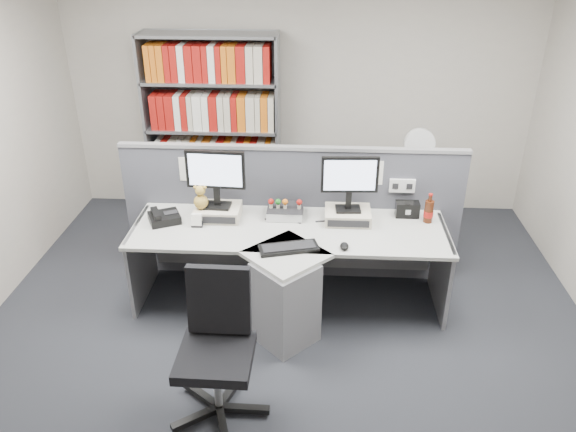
# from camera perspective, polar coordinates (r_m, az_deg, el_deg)

# --- Properties ---
(ground) EXTENTS (5.50, 5.50, 0.00)m
(ground) POSITION_cam_1_polar(r_m,az_deg,el_deg) (4.36, -0.51, -14.83)
(ground) COLOR #2B2D32
(ground) RESTS_ON ground
(room_shell) EXTENTS (5.04, 5.54, 2.72)m
(room_shell) POSITION_cam_1_polar(r_m,az_deg,el_deg) (3.42, -0.64, 7.96)
(room_shell) COLOR #B8B0A4
(room_shell) RESTS_ON ground
(partition) EXTENTS (3.00, 0.08, 1.27)m
(partition) POSITION_cam_1_polar(r_m,az_deg,el_deg) (5.02, 0.45, 0.40)
(partition) COLOR #4C4D56
(partition) RESTS_ON ground
(desk) EXTENTS (2.60, 1.20, 0.72)m
(desk) POSITION_cam_1_polar(r_m,az_deg,el_deg) (4.55, -0.04, -5.51)
(desk) COLOR #B3B3AC
(desk) RESTS_ON ground
(monitor_riser_left) EXTENTS (0.38, 0.31, 0.10)m
(monitor_riser_left) POSITION_cam_1_polar(r_m,az_deg,el_deg) (4.79, -7.15, 0.40)
(monitor_riser_left) COLOR beige
(monitor_riser_left) RESTS_ON desk
(monitor_riser_right) EXTENTS (0.38, 0.31, 0.10)m
(monitor_riser_right) POSITION_cam_1_polar(r_m,az_deg,el_deg) (4.73, 6.10, 0.05)
(monitor_riser_right) COLOR beige
(monitor_riser_right) RESTS_ON desk
(monitor_left) EXTENTS (0.49, 0.17, 0.50)m
(monitor_left) POSITION_cam_1_polar(r_m,az_deg,el_deg) (4.65, -7.39, 4.25)
(monitor_left) COLOR black
(monitor_left) RESTS_ON monitor_riser_left
(monitor_right) EXTENTS (0.47, 0.16, 0.48)m
(monitor_right) POSITION_cam_1_polar(r_m,az_deg,el_deg) (4.58, 6.30, 3.77)
(monitor_right) COLOR black
(monitor_right) RESTS_ON monitor_riser_right
(desktop_pc) EXTENTS (0.30, 0.27, 0.08)m
(desktop_pc) POSITION_cam_1_polar(r_m,az_deg,el_deg) (4.79, -0.29, 0.46)
(desktop_pc) COLOR black
(desktop_pc) RESTS_ON desk
(figurines) EXTENTS (0.29, 0.05, 0.09)m
(figurines) POSITION_cam_1_polar(r_m,az_deg,el_deg) (4.73, -0.48, 1.36)
(figurines) COLOR beige
(figurines) RESTS_ON desktop_pc
(keyboard) EXTENTS (0.48, 0.29, 0.03)m
(keyboard) POSITION_cam_1_polar(r_m,az_deg,el_deg) (4.30, 0.06, -3.26)
(keyboard) COLOR black
(keyboard) RESTS_ON desk
(mouse) EXTENTS (0.07, 0.11, 0.04)m
(mouse) POSITION_cam_1_polar(r_m,az_deg,el_deg) (4.34, 5.76, -3.07)
(mouse) COLOR black
(mouse) RESTS_ON desk
(desk_phone) EXTENTS (0.32, 0.31, 0.11)m
(desk_phone) POSITION_cam_1_polar(r_m,az_deg,el_deg) (4.81, -12.55, -0.13)
(desk_phone) COLOR black
(desk_phone) RESTS_ON desk
(desk_calendar) EXTENTS (0.09, 0.07, 0.11)m
(desk_calendar) POSITION_cam_1_polar(r_m,az_deg,el_deg) (4.68, -9.26, -0.50)
(desk_calendar) COLOR black
(desk_calendar) RESTS_ON desk
(plush_toy) EXTENTS (0.12, 0.12, 0.21)m
(plush_toy) POSITION_cam_1_polar(r_m,az_deg,el_deg) (4.72, -8.87, 1.75)
(plush_toy) COLOR #AC8B39
(plush_toy) RESTS_ON monitor_riser_left
(speaker) EXTENTS (0.20, 0.11, 0.13)m
(speaker) POSITION_cam_1_polar(r_m,az_deg,el_deg) (4.87, 12.04, 0.67)
(speaker) COLOR black
(speaker) RESTS_ON desk
(cola_bottle) EXTENTS (0.08, 0.08, 0.26)m
(cola_bottle) POSITION_cam_1_polar(r_m,az_deg,el_deg) (4.81, 14.13, 0.45)
(cola_bottle) COLOR #3F190A
(cola_bottle) RESTS_ON desk
(shelving_unit) EXTENTS (1.41, 0.40, 2.00)m
(shelving_unit) POSITION_cam_1_polar(r_m,az_deg,el_deg) (6.09, -7.58, 8.48)
(shelving_unit) COLOR gray
(shelving_unit) RESTS_ON ground
(filing_cabinet) EXTENTS (0.45, 0.61, 0.70)m
(filing_cabinet) POSITION_cam_1_polar(r_m,az_deg,el_deg) (5.90, 12.49, 0.79)
(filing_cabinet) COLOR gray
(filing_cabinet) RESTS_ON ground
(desk_fan) EXTENTS (0.30, 0.18, 0.51)m
(desk_fan) POSITION_cam_1_polar(r_m,az_deg,el_deg) (5.64, 13.18, 6.85)
(desk_fan) COLOR white
(desk_fan) RESTS_ON filing_cabinet
(office_chair) EXTENTS (0.64, 0.67, 1.00)m
(office_chair) POSITION_cam_1_polar(r_m,az_deg,el_deg) (3.74, -7.21, -12.69)
(office_chair) COLOR silver
(office_chair) RESTS_ON ground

